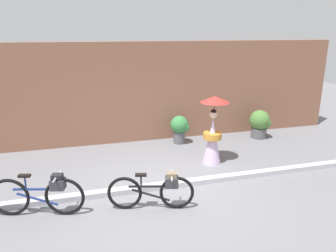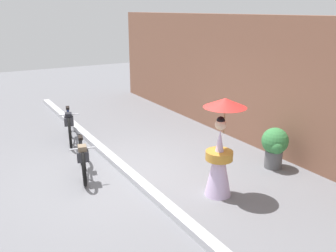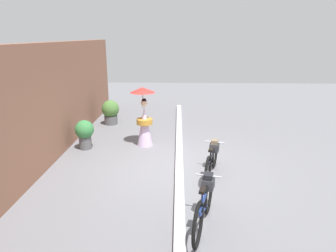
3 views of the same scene
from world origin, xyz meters
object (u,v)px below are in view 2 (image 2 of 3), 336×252
bicycle_far_side (82,157)px  potted_plant_small (275,145)px  bicycle_near_officer (69,125)px  person_with_parasol (220,149)px

bicycle_far_side → potted_plant_small: (1.68, 3.63, 0.11)m
bicycle_near_officer → bicycle_far_side: bearing=-9.5°
person_with_parasol → potted_plant_small: (-0.35, 1.75, -0.38)m
bicycle_far_side → person_with_parasol: 2.80m
bicycle_near_officer → person_with_parasol: bearing=19.9°
bicycle_near_officer → bicycle_far_side: (2.15, -0.36, -0.04)m
bicycle_near_officer → potted_plant_small: potted_plant_small is taller
potted_plant_small → bicycle_far_side: bearing=-114.8°
person_with_parasol → potted_plant_small: bearing=101.3°
bicycle_near_officer → bicycle_far_side: bicycle_near_officer is taller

